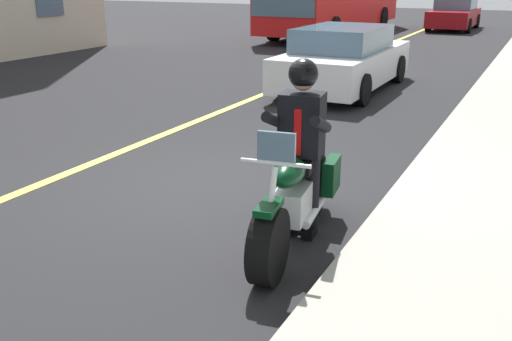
# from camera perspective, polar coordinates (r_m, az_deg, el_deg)

# --- Properties ---
(ground_plane) EXTENTS (80.00, 80.00, 0.00)m
(ground_plane) POSITION_cam_1_polar(r_m,az_deg,el_deg) (7.02, -4.06, -1.79)
(ground_plane) COLOR black
(lane_center_stripe) EXTENTS (60.00, 0.16, 0.01)m
(lane_center_stripe) POSITION_cam_1_polar(r_m,az_deg,el_deg) (8.17, -16.21, 0.55)
(lane_center_stripe) COLOR #E5DB4C
(lane_center_stripe) RESTS_ON ground_plane
(motorcycle_main) EXTENTS (2.22, 0.79, 1.26)m
(motorcycle_main) POSITION_cam_1_polar(r_m,az_deg,el_deg) (5.52, 3.90, -2.64)
(motorcycle_main) COLOR black
(motorcycle_main) RESTS_ON ground_plane
(rider_main) EXTENTS (0.68, 0.61, 1.74)m
(rider_main) POSITION_cam_1_polar(r_m,az_deg,el_deg) (5.51, 4.52, 3.71)
(rider_main) COLOR black
(rider_main) RESTS_ON ground_plane
(car_silver) EXTENTS (4.60, 1.92, 1.40)m
(car_silver) POSITION_cam_1_polar(r_m,az_deg,el_deg) (29.07, 19.06, 14.41)
(car_silver) COLOR maroon
(car_silver) RESTS_ON ground_plane
(car_dark) EXTENTS (4.60, 1.92, 1.40)m
(car_dark) POSITION_cam_1_polar(r_m,az_deg,el_deg) (13.06, 8.73, 10.85)
(car_dark) COLOR white
(car_dark) RESTS_ON ground_plane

